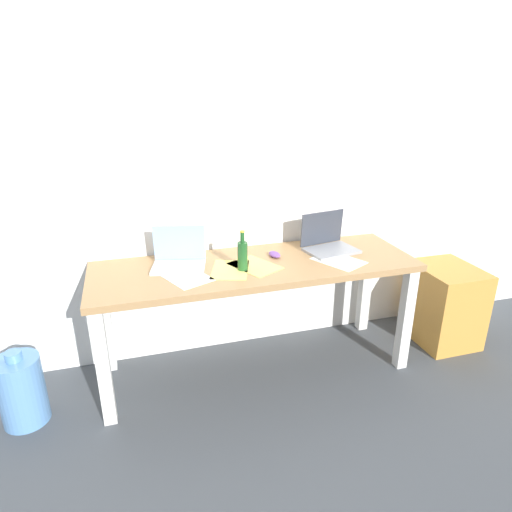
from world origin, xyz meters
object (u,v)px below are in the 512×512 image
Objects in this scene: desk at (256,279)px; water_cooler_jug at (21,390)px; beer_bottle at (243,255)px; computer_mouse at (275,254)px; laptop_right at (328,242)px; filing_cabinet at (444,304)px; laptop_left at (179,258)px.

desk reaches higher than water_cooler_jug.
beer_bottle reaches higher than water_cooler_jug.
beer_bottle is at bearing -145.00° from desk.
computer_mouse is 1.64m from water_cooler_jug.
water_cooler_jug is at bearing -177.99° from beer_bottle.
beer_bottle reaches higher than desk.
beer_bottle is at bearing -165.04° from laptop_right.
desk is 1.46m from water_cooler_jug.
water_cooler_jug is (-1.53, -0.19, -0.57)m from computer_mouse.
computer_mouse is at bearing 174.81° from filing_cabinet.
computer_mouse is (-0.38, -0.02, -0.04)m from laptop_right.
filing_cabinet is at bearing -1.66° from desk.
computer_mouse reaches higher than water_cooler_jug.
beer_bottle reaches higher than filing_cabinet.
desk is at bearing -165.58° from computer_mouse.
water_cooler_jug is at bearing -175.16° from desk.
desk is 0.49m from laptop_left.
desk is 0.55m from laptop_right.
beer_bottle is 0.43× the size of filing_cabinet.
laptop_left reaches higher than computer_mouse.
laptop_right and beer_bottle have the same top height.
filing_cabinet is at bearing 1.18° from beer_bottle.
laptop_right is at bearing 0.41° from laptop_left.
laptop_right is at bearing 6.35° from water_cooler_jug.
desk is at bearing 178.34° from filing_cabinet.
laptop_left is at bearing 12.46° from water_cooler_jug.
laptop_left reaches higher than filing_cabinet.
laptop_left is 1.44× the size of beer_bottle.
desk is 4.41× the size of water_cooler_jug.
laptop_left is 1.13m from water_cooler_jug.
water_cooler_jug is (-1.39, -0.12, -0.45)m from desk.
beer_bottle is (-0.10, -0.07, 0.20)m from desk.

